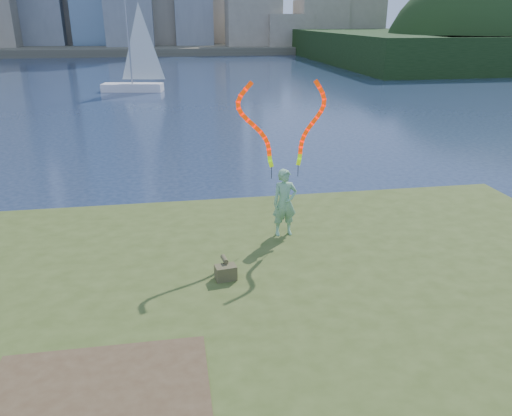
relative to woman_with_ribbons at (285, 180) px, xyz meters
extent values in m
plane|color=#19263F|center=(-1.69, -2.30, -2.20)|extent=(320.00, 320.00, 0.00)
cube|color=#3A4A1A|center=(-1.69, -4.80, -2.05)|extent=(20.00, 18.00, 0.30)
cube|color=#3A4A1A|center=(-1.69, -4.50, -1.80)|extent=(17.00, 15.00, 0.30)
cube|color=#3A4A1A|center=(-1.69, -4.30, -1.55)|extent=(14.00, 12.00, 0.30)
cube|color=#47331E|center=(-3.89, -5.50, -1.39)|extent=(3.20, 3.00, 0.02)
cube|color=#504B3B|center=(-1.69, 92.70, -1.60)|extent=(320.00, 40.00, 1.20)
imported|color=#1C6E27|center=(0.00, -0.03, -0.56)|extent=(0.64, 0.45, 1.68)
cylinder|color=black|center=(-0.32, 0.05, 0.19)|extent=(0.02, 0.02, 0.30)
cylinder|color=black|center=(0.34, 0.11, 0.19)|extent=(0.02, 0.02, 0.30)
cube|color=#444726|center=(-1.69, -2.07, -1.25)|extent=(0.46, 0.34, 0.31)
cylinder|color=#444726|center=(-1.69, -1.87, -1.05)|extent=(0.14, 0.30, 0.10)
cube|color=silver|center=(-5.70, 32.91, -1.90)|extent=(5.23, 2.50, 0.70)
cylinder|color=gray|center=(-5.70, 32.91, 2.01)|extent=(0.14, 0.14, 7.63)
camera|label=1|loc=(-2.60, -11.16, 3.67)|focal=35.00mm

